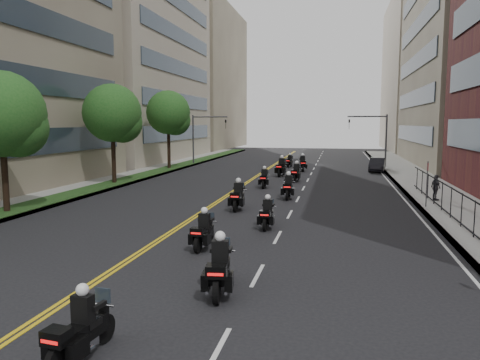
% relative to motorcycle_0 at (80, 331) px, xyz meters
% --- Properties ---
extents(ground, '(160.00, 160.00, 0.00)m').
position_rel_motorcycle_0_xyz_m(ground, '(-0.61, 0.90, -0.61)').
color(ground, black).
rests_on(ground, ground).
extents(sidewalk_right, '(4.00, 90.00, 0.15)m').
position_rel_motorcycle_0_xyz_m(sidewalk_right, '(11.39, 25.90, -0.54)').
color(sidewalk_right, gray).
rests_on(sidewalk_right, ground).
extents(sidewalk_left, '(4.00, 90.00, 0.15)m').
position_rel_motorcycle_0_xyz_m(sidewalk_left, '(-12.61, 25.90, -0.54)').
color(sidewalk_left, gray).
rests_on(sidewalk_left, ground).
extents(grass_strip, '(2.00, 90.00, 0.04)m').
position_rel_motorcycle_0_xyz_m(grass_strip, '(-11.81, 25.90, -0.44)').
color(grass_strip, '#153B16').
rests_on(grass_strip, sidewalk_left).
extents(building_right_far, '(15.00, 28.00, 26.00)m').
position_rel_motorcycle_0_xyz_m(building_right_far, '(20.89, 78.90, 12.39)').
color(building_right_far, '#AA9E89').
rests_on(building_right_far, ground).
extents(building_left_mid, '(16.11, 28.00, 34.00)m').
position_rel_motorcycle_0_xyz_m(building_left_mid, '(-22.59, 48.90, 16.39)').
color(building_left_mid, '#AA9E89').
rests_on(building_left_mid, ground).
extents(building_left_far, '(16.00, 28.00, 26.00)m').
position_rel_motorcycle_0_xyz_m(building_left_far, '(-22.61, 78.90, 12.39)').
color(building_left_far, '#776A56').
rests_on(building_left_far, ground).
extents(iron_fence, '(0.05, 28.00, 1.50)m').
position_rel_motorcycle_0_xyz_m(iron_fence, '(10.39, 12.90, 0.29)').
color(iron_fence, black).
rests_on(iron_fence, sidewalk_right).
extents(street_trees, '(4.40, 38.40, 7.98)m').
position_rel_motorcycle_0_xyz_m(street_trees, '(-11.66, 19.51, 4.52)').
color(street_trees, black).
rests_on(street_trees, ground).
extents(traffic_signal_right, '(4.09, 0.20, 5.60)m').
position_rel_motorcycle_0_xyz_m(traffic_signal_right, '(8.93, 42.90, 3.09)').
color(traffic_signal_right, '#3F3F44').
rests_on(traffic_signal_right, ground).
extents(traffic_signal_left, '(4.09, 0.20, 5.60)m').
position_rel_motorcycle_0_xyz_m(traffic_signal_left, '(-10.15, 42.90, 3.09)').
color(traffic_signal_left, '#3F3F44').
rests_on(traffic_signal_left, ground).
extents(motorcycle_0, '(0.61, 2.10, 1.55)m').
position_rel_motorcycle_0_xyz_m(motorcycle_0, '(0.00, 0.00, 0.00)').
color(motorcycle_0, black).
rests_on(motorcycle_0, ground).
extents(motorcycle_1, '(0.72, 2.37, 1.75)m').
position_rel_motorcycle_0_xyz_m(motorcycle_1, '(1.83, 4.13, 0.08)').
color(motorcycle_1, black).
rests_on(motorcycle_1, ground).
extents(motorcycle_2, '(0.50, 2.12, 1.57)m').
position_rel_motorcycle_0_xyz_m(motorcycle_2, '(0.05, 8.61, 0.01)').
color(motorcycle_2, black).
rests_on(motorcycle_2, ground).
extents(motorcycle_3, '(0.47, 2.07, 1.53)m').
position_rel_motorcycle_0_xyz_m(motorcycle_3, '(1.91, 12.51, -0.01)').
color(motorcycle_3, black).
rests_on(motorcycle_3, ground).
extents(motorcycle_4, '(0.55, 2.37, 1.75)m').
position_rel_motorcycle_0_xyz_m(motorcycle_4, '(-0.33, 16.63, 0.08)').
color(motorcycle_4, black).
rests_on(motorcycle_4, ground).
extents(motorcycle_5, '(0.54, 2.33, 1.72)m').
position_rel_motorcycle_0_xyz_m(motorcycle_5, '(1.97, 21.02, 0.07)').
color(motorcycle_5, black).
rests_on(motorcycle_5, ground).
extents(motorcycle_6, '(0.53, 2.16, 1.59)m').
position_rel_motorcycle_0_xyz_m(motorcycle_6, '(-0.28, 25.70, 0.02)').
color(motorcycle_6, black).
rests_on(motorcycle_6, ground).
extents(motorcycle_7, '(0.64, 2.30, 1.70)m').
position_rel_motorcycle_0_xyz_m(motorcycle_7, '(1.72, 29.75, 0.06)').
color(motorcycle_7, black).
rests_on(motorcycle_7, ground).
extents(motorcycle_8, '(0.70, 2.54, 1.87)m').
position_rel_motorcycle_0_xyz_m(motorcycle_8, '(0.09, 33.33, 0.13)').
color(motorcycle_8, black).
rests_on(motorcycle_8, ground).
extents(motorcycle_9, '(0.72, 2.38, 1.76)m').
position_rel_motorcycle_0_xyz_m(motorcycle_9, '(1.61, 38.09, 0.08)').
color(motorcycle_9, black).
rests_on(motorcycle_9, ground).
extents(motorcycle_10, '(0.63, 2.06, 1.53)m').
position_rel_motorcycle_0_xyz_m(motorcycle_10, '(-0.07, 42.04, -0.01)').
color(motorcycle_10, black).
rests_on(motorcycle_10, ground).
extents(parked_sedan, '(1.94, 4.15, 1.32)m').
position_rel_motorcycle_0_xyz_m(parked_sedan, '(8.79, 39.21, 0.05)').
color(parked_sedan, black).
rests_on(parked_sedan, ground).
extents(pedestrian_c, '(0.66, 0.97, 1.54)m').
position_rel_motorcycle_0_xyz_m(pedestrian_c, '(10.72, 21.26, 0.31)').
color(pedestrian_c, '#3A3940').
rests_on(pedestrian_c, sidewalk_right).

